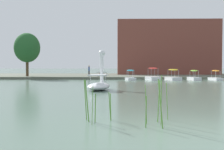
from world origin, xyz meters
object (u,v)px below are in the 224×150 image
at_px(pedal_boat_yellow, 173,77).
at_px(person_on_path, 89,71).
at_px(tree_broadleaf_right, 27,48).
at_px(bicycle_parked, 102,74).
at_px(pedal_boat_red, 153,77).
at_px(pedal_boat_cyan, 130,77).
at_px(pedal_boat_lime, 194,77).
at_px(pedal_boat_orange, 216,77).
at_px(swan_boat, 99,83).

relative_size(pedal_boat_yellow, person_on_path, 1.55).
height_order(tree_broadleaf_right, bicycle_parked, tree_broadleaf_right).
xyz_separation_m(pedal_boat_red, pedal_boat_yellow, (2.67, -0.08, -0.04)).
bearing_deg(person_on_path, tree_broadleaf_right, -179.83).
bearing_deg(person_on_path, pedal_boat_cyan, -35.42).
bearing_deg(bicycle_parked, pedal_boat_yellow, -22.90).
relative_size(person_on_path, bicycle_parked, 1.02).
distance_m(pedal_boat_lime, bicycle_parked, 13.20).
bearing_deg(pedal_boat_orange, person_on_path, 165.91).
bearing_deg(pedal_boat_lime, swan_boat, -128.51).
bearing_deg(tree_broadleaf_right, pedal_boat_red, -13.69).
distance_m(swan_boat, pedal_boat_orange, 20.97).
xyz_separation_m(pedal_boat_red, bicycle_parked, (-7.09, 4.05, 0.22)).
bearing_deg(bicycle_parked, pedal_boat_lime, -17.85).
height_order(pedal_boat_orange, person_on_path, person_on_path).
relative_size(pedal_boat_orange, tree_broadleaf_right, 0.35).
height_order(swan_boat, tree_broadleaf_right, tree_broadleaf_right).
distance_m(pedal_boat_yellow, bicycle_parked, 10.60).
distance_m(pedal_boat_red, person_on_path, 10.09).
bearing_deg(tree_broadleaf_right, pedal_boat_orange, -9.21).
distance_m(pedal_boat_yellow, person_on_path, 12.56).
distance_m(swan_boat, pedal_boat_lime, 18.94).
relative_size(pedal_boat_cyan, person_on_path, 1.20).
distance_m(pedal_boat_cyan, pedal_boat_yellow, 5.67).
xyz_separation_m(pedal_boat_red, person_on_path, (-9.00, 4.50, 0.74)).
bearing_deg(pedal_boat_orange, pedal_boat_cyan, 179.53).
distance_m(pedal_boat_lime, tree_broadleaf_right, 24.61).
bearing_deg(pedal_boat_yellow, pedal_boat_cyan, 176.94).
bearing_deg(pedal_boat_lime, tree_broadleaf_right, 169.38).
height_order(pedal_boat_lime, tree_broadleaf_right, tree_broadleaf_right).
relative_size(pedal_boat_lime, person_on_path, 1.32).
distance_m(swan_boat, pedal_boat_yellow, 17.27).
bearing_deg(swan_boat, pedal_boat_lime, 51.49).
height_order(swan_boat, pedal_boat_yellow, swan_boat).
height_order(pedal_boat_cyan, person_on_path, person_on_path).
relative_size(pedal_boat_yellow, bicycle_parked, 1.58).
height_order(pedal_boat_orange, bicycle_parked, pedal_boat_orange).
relative_size(pedal_boat_cyan, pedal_boat_orange, 0.88).
relative_size(pedal_boat_red, bicycle_parked, 1.58).
relative_size(pedal_boat_yellow, pedal_boat_lime, 1.18).
bearing_deg(swan_boat, bicycle_parked, 92.35).
bearing_deg(person_on_path, pedal_boat_yellow, -21.40).
bearing_deg(pedal_boat_cyan, pedal_boat_yellow, -3.06).
height_order(pedal_boat_red, tree_broadleaf_right, tree_broadleaf_right).
relative_size(pedal_boat_yellow, pedal_boat_orange, 1.14).
bearing_deg(pedal_boat_yellow, person_on_path, 158.60).
bearing_deg(tree_broadleaf_right, person_on_path, 0.17).
relative_size(pedal_boat_lime, bicycle_parked, 1.34).
xyz_separation_m(pedal_boat_cyan, tree_broadleaf_right, (-15.36, 4.24, 4.27)).
bearing_deg(pedal_boat_red, person_on_path, 153.45).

